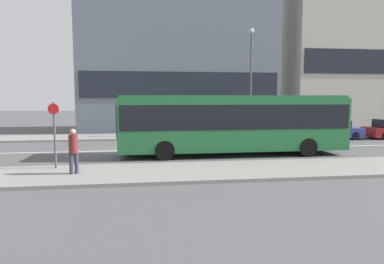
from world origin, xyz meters
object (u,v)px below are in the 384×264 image
bus_stop_sign (54,130)px  street_lamp (251,72)px  city_bus (232,121)px  parked_car_0 (332,130)px  pedestrian_near_stop (73,148)px

bus_stop_sign → street_lamp: (11.48, 10.21, 3.16)m
bus_stop_sign → street_lamp: 15.68m
city_bus → bus_stop_sign: 8.74m
parked_car_0 → pedestrian_near_stop: (-16.13, -9.63, 0.47)m
city_bus → street_lamp: bearing=70.9°
street_lamp → bus_stop_sign: bearing=-138.3°
street_lamp → city_bus: bearing=-114.1°
parked_car_0 → bus_stop_sign: bearing=-153.7°
parked_car_0 → pedestrian_near_stop: bearing=-149.2°
parked_car_0 → street_lamp: bearing=162.4°
city_bus → street_lamp: size_ratio=1.50×
parked_car_0 → street_lamp: 7.25m
city_bus → parked_car_0: (8.86, 5.49, -1.17)m
bus_stop_sign → street_lamp: size_ratio=0.34×
city_bus → parked_car_0: bearing=36.8°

